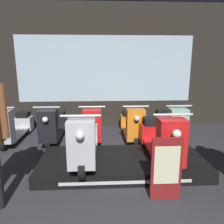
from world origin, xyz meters
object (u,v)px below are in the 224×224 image
Objects in this scene: scooter_display_left at (85,141)px; scooter_display_right at (160,139)px; scooter_backrow_3 at (132,125)px; scooter_backrow_1 at (54,126)px; scooter_backrow_0 at (14,126)px; scooter_backrow_4 at (169,124)px; price_sign_board at (166,169)px; scooter_backrow_2 at (93,125)px.

scooter_display_left is 1.00× the size of scooter_display_right.
scooter_backrow_1 is at bearing 180.00° from scooter_backrow_3.
scooter_display_right reaches higher than scooter_backrow_3.
scooter_backrow_0 is at bearing 180.00° from scooter_backrow_1.
scooter_backrow_4 is (0.64, 1.51, -0.19)m from scooter_display_right.
scooter_backrow_1 is (-1.99, 1.51, -0.19)m from scooter_display_right.
scooter_backrow_0 and scooter_backrow_3 have the same top height.
scooter_backrow_1 reaches higher than price_sign_board.
scooter_display_left is 1.52m from scooter_backrow_2.
scooter_backrow_3 is (2.63, 0.00, 0.00)m from scooter_backrow_0.
scooter_display_right is at bearing -53.49° from scooter_backrow_2.
scooter_backrow_4 is at bearing 67.17° from scooter_display_right.
price_sign_board is (1.86, -2.30, 0.09)m from scooter_backrow_1.
scooter_backrow_4 is 2.43m from price_sign_board.
price_sign_board is at bearing -87.31° from scooter_backrow_3.
scooter_display_right is 1.00× the size of scooter_backrow_4.
price_sign_board is at bearing -108.46° from scooter_backrow_4.
scooter_display_right is 1.54m from scooter_backrow_3.
scooter_backrow_0 is 1.75m from scooter_backrow_2.
scooter_backrow_0 is 2.63m from scooter_backrow_3.
scooter_backrow_2 is (0.08, 1.51, -0.19)m from scooter_display_left.
scooter_backrow_3 is 1.00× the size of scooter_backrow_4.
scooter_backrow_4 is (3.51, 0.00, 0.00)m from scooter_backrow_0.
scooter_display_left is 1.20m from scooter_display_right.
scooter_display_right is at bearing -80.93° from scooter_backrow_3.
scooter_backrow_1 is 1.75m from scooter_backrow_3.
scooter_backrow_1 is 1.91× the size of price_sign_board.
scooter_backrow_4 is (1.75, 0.00, 0.00)m from scooter_backrow_2.
scooter_backrow_3 is at bearing 57.57° from scooter_display_left.
scooter_backrow_2 is at bearing 113.16° from price_sign_board.
scooter_display_right is (1.20, 0.00, 0.00)m from scooter_display_left.
scooter_backrow_4 is at bearing 0.00° from scooter_backrow_2.
scooter_display_left is at bearing -62.26° from scooter_backrow_1.
scooter_backrow_2 is (0.88, 0.00, 0.00)m from scooter_backrow_1.
scooter_display_right is 1.00× the size of scooter_backrow_3.
scooter_display_left and scooter_display_right have the same top height.
scooter_backrow_1 and scooter_backrow_3 have the same top height.
scooter_display_left is at bearing -140.57° from scooter_backrow_4.
price_sign_board is (2.74, -2.30, 0.09)m from scooter_backrow_0.
scooter_backrow_0 is 1.00× the size of scooter_backrow_4.
scooter_backrow_1 and scooter_backrow_4 have the same top height.
scooter_backrow_3 and scooter_backrow_4 have the same top height.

